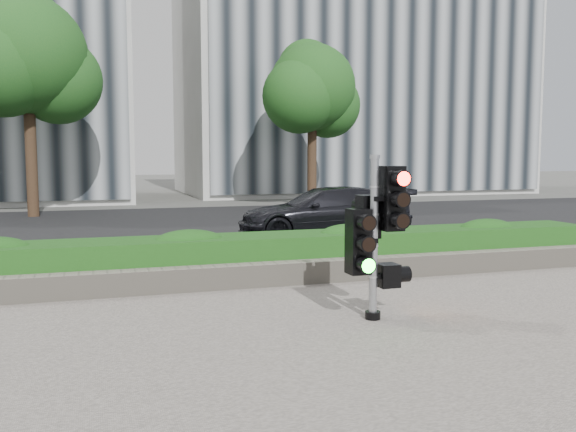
{
  "coord_description": "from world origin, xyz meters",
  "views": [
    {
      "loc": [
        -2.57,
        -6.83,
        1.97
      ],
      "look_at": [
        -0.21,
        0.6,
        1.21
      ],
      "focal_mm": 38.0,
      "sensor_mm": 36.0,
      "label": 1
    }
  ],
  "objects": [
    {
      "name": "ground",
      "position": [
        0.0,
        0.0,
        0.0
      ],
      "size": [
        120.0,
        120.0,
        0.0
      ],
      "primitive_type": "plane",
      "color": "#51514C",
      "rests_on": "ground"
    },
    {
      "name": "sidewalk",
      "position": [
        0.0,
        -2.5,
        0.01
      ],
      "size": [
        16.0,
        11.0,
        0.03
      ],
      "primitive_type": "cube",
      "color": "#9E9389",
      "rests_on": "ground"
    },
    {
      "name": "road",
      "position": [
        0.0,
        10.0,
        0.01
      ],
      "size": [
        60.0,
        13.0,
        0.02
      ],
      "primitive_type": "cube",
      "color": "black",
      "rests_on": "ground"
    },
    {
      "name": "curb",
      "position": [
        0.0,
        3.15,
        0.06
      ],
      "size": [
        60.0,
        0.25,
        0.12
      ],
      "primitive_type": "cube",
      "color": "gray",
      "rests_on": "ground"
    },
    {
      "name": "stone_wall",
      "position": [
        0.0,
        1.9,
        0.2
      ],
      "size": [
        12.0,
        0.32,
        0.34
      ],
      "primitive_type": "cube",
      "color": "gray",
      "rests_on": "sidewalk"
    },
    {
      "name": "hedge",
      "position": [
        0.0,
        2.55,
        0.37
      ],
      "size": [
        12.0,
        1.0,
        0.68
      ],
      "primitive_type": "cube",
      "color": "#338228",
      "rests_on": "sidewalk"
    },
    {
      "name": "building_right",
      "position": [
        11.0,
        25.0,
        6.0
      ],
      "size": [
        18.0,
        10.0,
        12.0
      ],
      "primitive_type": "cube",
      "color": "#B7B7B2",
      "rests_on": "ground"
    },
    {
      "name": "tree_left",
      "position": [
        -4.52,
        14.56,
        5.04
      ],
      "size": [
        4.61,
        4.03,
        7.34
      ],
      "color": "black",
      "rests_on": "ground"
    },
    {
      "name": "tree_right",
      "position": [
        5.48,
        15.55,
        4.48
      ],
      "size": [
        4.1,
        3.58,
        6.53
      ],
      "color": "black",
      "rests_on": "ground"
    },
    {
      "name": "traffic_signal",
      "position": [
        0.59,
        -0.3,
        1.11
      ],
      "size": [
        0.68,
        0.49,
        1.96
      ],
      "rotation": [
        0.0,
        0.0,
        0.02
      ],
      "color": "black",
      "rests_on": "sidewalk"
    },
    {
      "name": "car_dark",
      "position": [
        2.71,
        6.86,
        0.63
      ],
      "size": [
        4.29,
        1.96,
        1.22
      ],
      "primitive_type": "imported",
      "rotation": [
        0.0,
        0.0,
        -1.63
      ],
      "color": "black",
      "rests_on": "road"
    }
  ]
}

